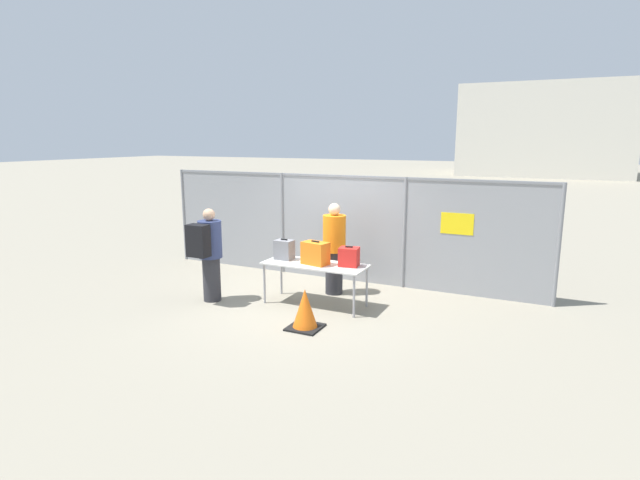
{
  "coord_description": "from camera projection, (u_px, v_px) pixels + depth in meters",
  "views": [
    {
      "loc": [
        4.0,
        -7.67,
        2.9
      ],
      "look_at": [
        0.08,
        0.53,
        1.05
      ],
      "focal_mm": 28.0,
      "sensor_mm": 36.0,
      "label": 1
    }
  ],
  "objects": [
    {
      "name": "suitcase_grey",
      "position": [
        284.0,
        250.0,
        9.02
      ],
      "size": [
        0.33,
        0.25,
        0.38
      ],
      "color": "slate",
      "rests_on": "inspection_table"
    },
    {
      "name": "fence_section",
      "position": [
        341.0,
        225.0,
        10.28
      ],
      "size": [
        8.27,
        0.07,
        2.18
      ],
      "color": "gray",
      "rests_on": "ground_plane"
    },
    {
      "name": "traffic_cone",
      "position": [
        305.0,
        310.0,
        7.72
      ],
      "size": [
        0.51,
        0.51,
        0.63
      ],
      "color": "black",
      "rests_on": "ground_plane"
    },
    {
      "name": "distant_hangar",
      "position": [
        545.0,
        131.0,
        40.33
      ],
      "size": [
        12.44,
        9.11,
        7.05
      ],
      "color": "beige",
      "rests_on": "ground_plane"
    },
    {
      "name": "ground_plane",
      "position": [
        303.0,
        301.0,
        9.05
      ],
      "size": [
        120.0,
        120.0,
        0.0
      ],
      "primitive_type": "plane",
      "color": "gray"
    },
    {
      "name": "traveler_hooded",
      "position": [
        208.0,
        251.0,
        8.89
      ],
      "size": [
        0.42,
        0.65,
        1.69
      ],
      "rotation": [
        0.0,
        0.0,
        0.24
      ],
      "color": "#2D2D33",
      "rests_on": "ground_plane"
    },
    {
      "name": "inspection_table",
      "position": [
        315.0,
        267.0,
        8.74
      ],
      "size": [
        1.84,
        0.72,
        0.75
      ],
      "color": "silver",
      "rests_on": "ground_plane"
    },
    {
      "name": "suitcase_red",
      "position": [
        349.0,
        257.0,
        8.53
      ],
      "size": [
        0.36,
        0.31,
        0.35
      ],
      "color": "red",
      "rests_on": "inspection_table"
    },
    {
      "name": "suitcase_orange",
      "position": [
        315.0,
        253.0,
        8.65
      ],
      "size": [
        0.5,
        0.36,
        0.42
      ],
      "color": "orange",
      "rests_on": "inspection_table"
    },
    {
      "name": "utility_trailer",
      "position": [
        401.0,
        246.0,
        11.95
      ],
      "size": [
        3.78,
        1.97,
        0.64
      ],
      "color": "#B2B2B7",
      "rests_on": "ground_plane"
    },
    {
      "name": "security_worker_near",
      "position": [
        334.0,
        248.0,
        9.36
      ],
      "size": [
        0.43,
        0.43,
        1.73
      ],
      "rotation": [
        0.0,
        0.0,
        3.24
      ],
      "color": "#2D2D33",
      "rests_on": "ground_plane"
    }
  ]
}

